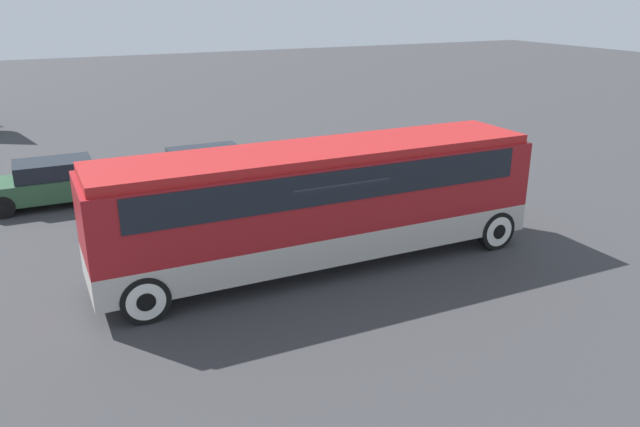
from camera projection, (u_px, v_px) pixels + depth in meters
ground_plane at (320, 264)px, 16.11m from camera, size 120.00×120.00×0.00m
tour_bus at (323, 195)px, 15.52m from camera, size 11.30×2.51×3.10m
parked_car_near at (210, 169)px, 22.10m from camera, size 4.74×1.83×1.48m
parked_car_mid at (60, 182)px, 20.53m from camera, size 4.58×1.80×1.48m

